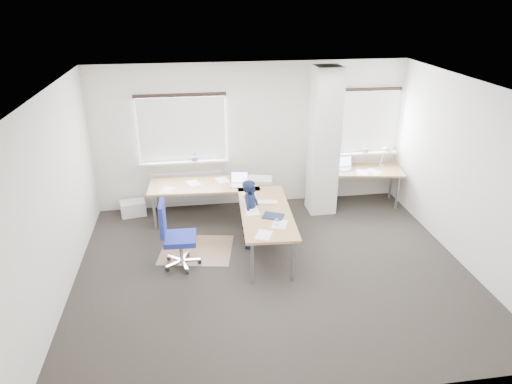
{
  "coord_description": "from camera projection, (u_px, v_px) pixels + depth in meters",
  "views": [
    {
      "loc": [
        -1.13,
        -5.9,
        3.99
      ],
      "look_at": [
        -0.13,
        0.9,
        0.93
      ],
      "focal_mm": 32.0,
      "sensor_mm": 36.0,
      "label": 1
    }
  ],
  "objects": [
    {
      "name": "ground",
      "position": [
        273.0,
        269.0,
        7.1
      ],
      "size": [
        6.0,
        6.0,
        0.0
      ],
      "primitive_type": "plane",
      "color": "#282420",
      "rests_on": "ground"
    },
    {
      "name": "person",
      "position": [
        251.0,
        214.0,
        7.52
      ],
      "size": [
        0.46,
        0.52,
        1.2
      ],
      "primitive_type": "imported",
      "rotation": [
        0.0,
        0.0,
        1.09
      ],
      "color": "black",
      "rests_on": "ground"
    },
    {
      "name": "desk_side",
      "position": [
        366.0,
        171.0,
        9.04
      ],
      "size": [
        1.49,
        0.91,
        1.22
      ],
      "rotation": [
        0.0,
        0.0,
        -0.16
      ],
      "color": "olive",
      "rests_on": "ground"
    },
    {
      "name": "white_crate",
      "position": [
        133.0,
        208.0,
        8.77
      ],
      "size": [
        0.51,
        0.4,
        0.28
      ],
      "primitive_type": "cube",
      "rotation": [
        0.0,
        0.0,
        0.19
      ],
      "color": "white",
      "rests_on": "ground"
    },
    {
      "name": "task_chair",
      "position": [
        178.0,
        249.0,
        7.08
      ],
      "size": [
        0.6,
        0.59,
        1.1
      ],
      "rotation": [
        0.0,
        0.0,
        -0.04
      ],
      "color": "navy",
      "rests_on": "ground"
    },
    {
      "name": "room_shell",
      "position": [
        281.0,
        153.0,
        6.83
      ],
      "size": [
        6.04,
        5.04,
        2.82
      ],
      "color": "beige",
      "rests_on": "ground"
    },
    {
      "name": "desk_main",
      "position": [
        236.0,
        198.0,
        7.86
      ],
      "size": [
        2.41,
        2.72,
        0.96
      ],
      "rotation": [
        0.0,
        0.0,
        -0.05
      ],
      "color": "olive",
      "rests_on": "ground"
    },
    {
      "name": "floor_mat",
      "position": [
        197.0,
        250.0,
        7.63
      ],
      "size": [
        1.32,
        1.18,
        0.01
      ],
      "primitive_type": "cube",
      "rotation": [
        0.0,
        0.0,
        -0.18
      ],
      "color": "#866249",
      "rests_on": "ground"
    }
  ]
}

